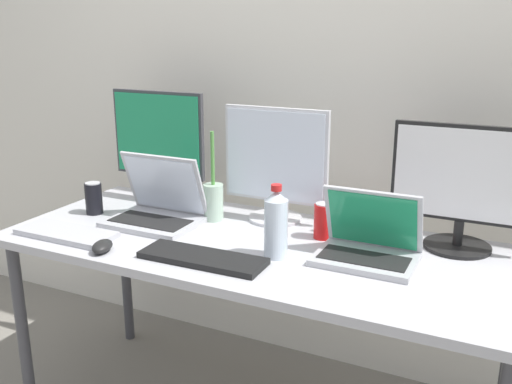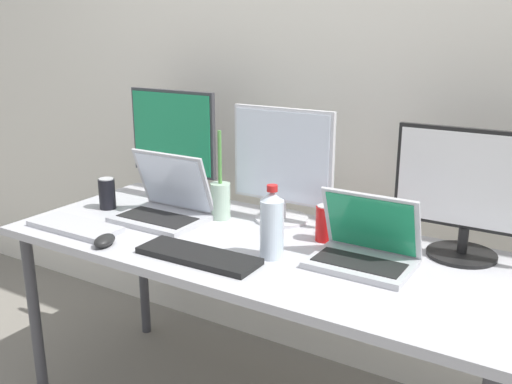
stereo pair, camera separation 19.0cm
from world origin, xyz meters
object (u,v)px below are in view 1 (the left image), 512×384
object	(u,v)px
water_bottle	(276,224)
bamboo_vase	(213,200)
keyboard_aux	(203,258)
mouse_by_keyboard	(102,246)
monitor_left	(158,141)
soda_can_near_keyboard	(323,221)
soda_can_by_laptop	(94,198)
monitor_center	(275,164)
monitor_right	(463,185)
laptop_secondary	(368,244)
keyboard_main	(66,233)
laptop_silver	(158,207)
work_desk	(256,259)

from	to	relation	value
water_bottle	bamboo_vase	bearing A→B (deg)	147.52
keyboard_aux	mouse_by_keyboard	size ratio (longest dim) A/B	4.08
bamboo_vase	monitor_left	bearing A→B (deg)	158.94
soda_can_near_keyboard	keyboard_aux	bearing A→B (deg)	-127.20
soda_can_near_keyboard	soda_can_by_laptop	distance (m)	0.91
monitor_left	bamboo_vase	xyz separation A→B (m)	(0.33, -0.13, -0.18)
mouse_by_keyboard	water_bottle	world-z (taller)	water_bottle
monitor_center	monitor_right	world-z (taller)	monitor_center
keyboard_aux	water_bottle	size ratio (longest dim) A/B	1.70
laptop_secondary	soda_can_near_keyboard	size ratio (longest dim) A/B	2.46
monitor_right	soda_can_by_laptop	size ratio (longest dim) A/B	3.65
soda_can_near_keyboard	bamboo_vase	distance (m)	0.44
monitor_left	keyboard_main	xyz separation A→B (m)	(-0.05, -0.51, -0.24)
mouse_by_keyboard	soda_can_by_laptop	xyz separation A→B (m)	(-0.29, 0.30, 0.04)
monitor_right	bamboo_vase	size ratio (longest dim) A/B	1.35
monitor_left	soda_can_by_laptop	bearing A→B (deg)	-116.15
monitor_left	laptop_silver	xyz separation A→B (m)	(0.16, -0.24, -0.20)
keyboard_aux	monitor_right	bearing A→B (deg)	31.99
laptop_secondary	monitor_left	bearing A→B (deg)	165.26
monitor_right	soda_can_by_laptop	world-z (taller)	monitor_right
monitor_left	monitor_center	size ratio (longest dim) A/B	1.07
keyboard_main	soda_can_by_laptop	world-z (taller)	soda_can_by_laptop
monitor_right	laptop_secondary	size ratio (longest dim) A/B	1.48
laptop_silver	keyboard_aux	size ratio (longest dim) A/B	0.82
laptop_silver	mouse_by_keyboard	distance (m)	0.32
monitor_center	monitor_right	size ratio (longest dim) A/B	0.93
laptop_silver	monitor_right	bearing A→B (deg)	11.60
monitor_center	keyboard_aux	xyz separation A→B (m)	(-0.04, -0.47, -0.21)
work_desk	monitor_left	size ratio (longest dim) A/B	3.85
keyboard_main	water_bottle	size ratio (longest dim) A/B	1.51
laptop_silver	bamboo_vase	bearing A→B (deg)	33.89
laptop_silver	keyboard_main	xyz separation A→B (m)	(-0.21, -0.26, -0.05)
work_desk	water_bottle	size ratio (longest dim) A/B	7.39
monitor_right	soda_can_near_keyboard	bearing A→B (deg)	-166.78
water_bottle	soda_can_by_laptop	size ratio (longest dim) A/B	1.90
work_desk	monitor_right	size ratio (longest dim) A/B	3.86
monitor_center	mouse_by_keyboard	bearing A→B (deg)	-125.04
keyboard_aux	water_bottle	xyz separation A→B (m)	(0.19, 0.13, 0.10)
keyboard_main	soda_can_by_laptop	distance (m)	0.26
keyboard_main	mouse_by_keyboard	distance (m)	0.22
monitor_left	laptop_secondary	xyz separation A→B (m)	(0.96, -0.25, -0.20)
monitor_left	mouse_by_keyboard	bearing A→B (deg)	-74.02
keyboard_aux	mouse_by_keyboard	world-z (taller)	mouse_by_keyboard
monitor_left	bamboo_vase	distance (m)	0.40
laptop_silver	water_bottle	world-z (taller)	laptop_silver
soda_can_near_keyboard	bamboo_vase	bearing A→B (deg)	179.53
mouse_by_keyboard	work_desk	bearing A→B (deg)	15.55
work_desk	soda_can_near_keyboard	world-z (taller)	soda_can_near_keyboard
laptop_secondary	keyboard_aux	xyz separation A→B (m)	(-0.46, -0.24, -0.04)
monitor_right	soda_can_near_keyboard	world-z (taller)	monitor_right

